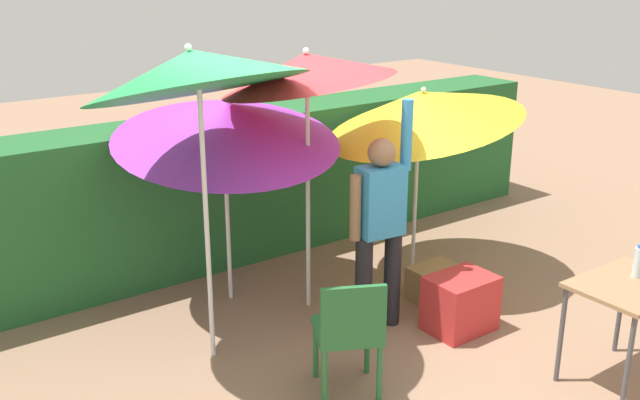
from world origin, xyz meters
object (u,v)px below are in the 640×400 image
umbrella_yellow (307,69)px  chair_plastic (349,330)px  umbrella_orange (421,109)px  folding_table (630,296)px  cooler_box (460,303)px  umbrella_navy (227,122)px  person_vendor (380,221)px  crate_cardboard (437,284)px  umbrella_rainbow (194,70)px  bottle_water (638,262)px

umbrella_yellow → chair_plastic: 2.09m
umbrella_orange → folding_table: (-0.08, -2.26, -0.94)m
umbrella_orange → cooler_box: size_ratio=3.76×
umbrella_navy → person_vendor: bearing=-59.5°
umbrella_orange → folding_table: bearing=-92.2°
chair_plastic → crate_cardboard: 1.74m
umbrella_rainbow → cooler_box: bearing=-23.5°
cooler_box → crate_cardboard: cooler_box is taller
umbrella_navy → chair_plastic: (-0.11, -1.82, -1.09)m
umbrella_rainbow → umbrella_yellow: size_ratio=1.08×
folding_table → bottle_water: bearing=18.7°
umbrella_orange → cooler_box: 1.79m
umbrella_rainbow → crate_cardboard: bearing=-8.6°
crate_cardboard → folding_table: 1.79m
umbrella_orange → chair_plastic: size_ratio=2.25×
cooler_box → folding_table: (0.37, -1.21, 0.44)m
crate_cardboard → umbrella_rainbow: bearing=171.4°
chair_plastic → bottle_water: bearing=-27.7°
crate_cardboard → bottle_water: size_ratio=1.85×
umbrella_rainbow → umbrella_navy: 1.18m
umbrella_rainbow → folding_table: umbrella_rainbow is taller
umbrella_rainbow → cooler_box: 2.82m
umbrella_orange → umbrella_rainbow: bearing=-174.3°
chair_plastic → umbrella_rainbow: bearing=118.1°
person_vendor → folding_table: (0.89, -1.64, -0.26)m
umbrella_rainbow → person_vendor: umbrella_rainbow is taller
umbrella_navy → crate_cardboard: 2.32m
umbrella_rainbow → person_vendor: size_ratio=1.35×
crate_cardboard → folding_table: folding_table is taller
folding_table → crate_cardboard: bearing=94.9°
umbrella_yellow → chair_plastic: bearing=-113.1°
umbrella_yellow → folding_table: size_ratio=2.94×
umbrella_yellow → folding_table: umbrella_yellow is taller
umbrella_yellow → bottle_water: 2.83m
person_vendor → cooler_box: (0.52, -0.43, -0.70)m
chair_plastic → cooler_box: size_ratio=1.67×
umbrella_navy → umbrella_orange: bearing=-18.4°
umbrella_navy → bottle_water: umbrella_navy is taller
cooler_box → crate_cardboard: bearing=65.4°
umbrella_rainbow → bottle_water: umbrella_rainbow is taller
umbrella_navy → folding_table: size_ratio=2.48×
umbrella_yellow → umbrella_navy: 0.83m
crate_cardboard → cooler_box: bearing=-114.6°
umbrella_navy → chair_plastic: size_ratio=2.23×
bottle_water → chair_plastic: bearing=152.3°
umbrella_navy → chair_plastic: umbrella_navy is taller
umbrella_yellow → umbrella_navy: size_ratio=1.19×
umbrella_orange → cooler_box: bearing=-113.7°
umbrella_rainbow → folding_table: bearing=-42.0°
umbrella_navy → chair_plastic: bearing=-93.3°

